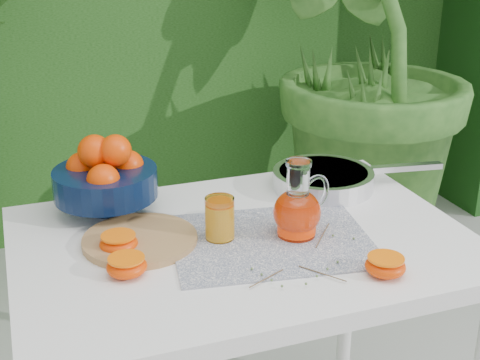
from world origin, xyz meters
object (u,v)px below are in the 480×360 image
object	(u,v)px
juice_pitcher	(298,210)
saute_pan	(325,178)
white_table	(243,269)
fruit_bowl	(105,176)
cutting_board	(140,240)

from	to	relation	value
juice_pitcher	saute_pan	distance (m)	0.30
white_table	fruit_bowl	bearing A→B (deg)	136.36
white_table	cutting_board	size ratio (longest dim) A/B	3.99
cutting_board	fruit_bowl	world-z (taller)	fruit_bowl
cutting_board	saute_pan	xyz separation A→B (m)	(0.52, 0.15, 0.02)
white_table	saute_pan	xyz separation A→B (m)	(0.30, 0.20, 0.11)
white_table	fruit_bowl	distance (m)	0.40
white_table	juice_pitcher	world-z (taller)	juice_pitcher
cutting_board	fruit_bowl	xyz separation A→B (m)	(-0.04, 0.20, 0.08)
juice_pitcher	fruit_bowl	bearing A→B (deg)	143.15
fruit_bowl	saute_pan	distance (m)	0.56
fruit_bowl	juice_pitcher	distance (m)	0.47
saute_pan	juice_pitcher	bearing A→B (deg)	-128.38
white_table	saute_pan	world-z (taller)	saute_pan
juice_pitcher	saute_pan	size ratio (longest dim) A/B	0.37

